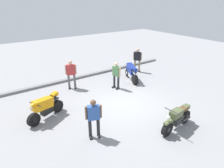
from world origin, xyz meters
TOP-DOWN VIEW (x-y plane):
  - ground_plane at (0.00, 0.00)m, footprint 40.00×40.00m
  - curb_edge at (0.00, 4.60)m, footprint 14.00×0.30m
  - motorcycle_blue_sportbike at (2.33, 2.26)m, footprint 0.91×1.91m
  - motorcycle_olive_vintage at (0.53, -2.87)m, footprint 1.96×0.70m
  - motorcycle_orange_sportbike at (-3.76, 0.97)m, footprint 1.85×1.04m
  - person_in_green_shirt at (0.77, 1.82)m, footprint 0.39×0.64m
  - person_in_black_shirt at (3.79, 3.35)m, footprint 0.50×0.62m
  - person_in_red_shirt at (-1.45, 3.34)m, footprint 0.65×0.47m
  - person_in_blue_shirt at (-2.56, -1.37)m, footprint 0.63×0.44m

SIDE VIEW (x-z plane):
  - ground_plane at x=0.00m, z-range 0.00..0.00m
  - curb_edge at x=0.00m, z-range 0.00..0.15m
  - motorcycle_olive_vintage at x=0.53m, z-range -0.05..1.02m
  - motorcycle_blue_sportbike at x=2.33m, z-range 0.02..1.17m
  - motorcycle_orange_sportbike at x=-3.76m, z-range 0.02..1.17m
  - person_in_green_shirt at x=0.77m, z-range 0.11..1.76m
  - person_in_blue_shirt at x=-2.56m, z-range 0.11..1.76m
  - person_in_black_shirt at x=3.79m, z-range 0.14..1.91m
  - person_in_red_shirt at x=-1.45m, z-range 0.14..1.91m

